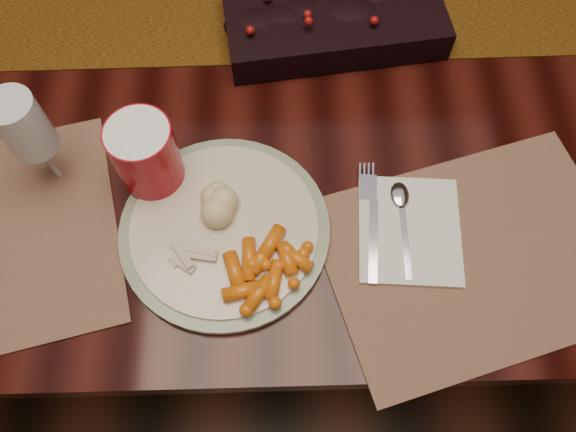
{
  "coord_description": "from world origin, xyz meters",
  "views": [
    {
      "loc": [
        0.02,
        -0.6,
        1.46
      ],
      "look_at": [
        0.03,
        -0.29,
        0.8
      ],
      "focal_mm": 35.0,
      "sensor_mm": 36.0,
      "label": 1
    }
  ],
  "objects_px": {
    "dinner_plate": "(224,229)",
    "mashed_potatoes": "(223,199)",
    "napkin": "(409,230)",
    "wine_glass": "(36,143)",
    "placemat_main": "(476,256)",
    "centerpiece": "(334,15)",
    "baby_carrots": "(260,269)",
    "turkey_shreds": "(191,253)",
    "dining_table": "(271,179)",
    "red_cup": "(147,157)"
  },
  "relations": [
    {
      "from": "placemat_main",
      "to": "centerpiece",
      "type": "bearing_deg",
      "value": 96.94
    },
    {
      "from": "centerpiece",
      "to": "placemat_main",
      "type": "xyz_separation_m",
      "value": [
        0.17,
        -0.41,
        -0.04
      ]
    },
    {
      "from": "placemat_main",
      "to": "wine_glass",
      "type": "xyz_separation_m",
      "value": [
        -0.58,
        0.14,
        0.08
      ]
    },
    {
      "from": "napkin",
      "to": "centerpiece",
      "type": "bearing_deg",
      "value": 107.3
    },
    {
      "from": "dinner_plate",
      "to": "wine_glass",
      "type": "height_order",
      "value": "wine_glass"
    },
    {
      "from": "dinner_plate",
      "to": "mashed_potatoes",
      "type": "distance_m",
      "value": 0.04
    },
    {
      "from": "dinner_plate",
      "to": "wine_glass",
      "type": "distance_m",
      "value": 0.27
    },
    {
      "from": "dining_table",
      "to": "red_cup",
      "type": "xyz_separation_m",
      "value": [
        -0.16,
        -0.21,
        0.44
      ]
    },
    {
      "from": "centerpiece",
      "to": "wine_glass",
      "type": "distance_m",
      "value": 0.49
    },
    {
      "from": "turkey_shreds",
      "to": "dining_table",
      "type": "bearing_deg",
      "value": 73.51
    },
    {
      "from": "turkey_shreds",
      "to": "baby_carrots",
      "type": "bearing_deg",
      "value": -15.79
    },
    {
      "from": "baby_carrots",
      "to": "napkin",
      "type": "distance_m",
      "value": 0.22
    },
    {
      "from": "napkin",
      "to": "placemat_main",
      "type": "bearing_deg",
      "value": -19.77
    },
    {
      "from": "red_cup",
      "to": "wine_glass",
      "type": "distance_m",
      "value": 0.14
    },
    {
      "from": "dining_table",
      "to": "wine_glass",
      "type": "distance_m",
      "value": 0.58
    },
    {
      "from": "dining_table",
      "to": "dinner_plate",
      "type": "bearing_deg",
      "value": -101.05
    },
    {
      "from": "mashed_potatoes",
      "to": "napkin",
      "type": "relative_size",
      "value": 0.52
    },
    {
      "from": "dinner_plate",
      "to": "wine_glass",
      "type": "bearing_deg",
      "value": 158.25
    },
    {
      "from": "dining_table",
      "to": "red_cup",
      "type": "relative_size",
      "value": 14.87
    },
    {
      "from": "placemat_main",
      "to": "mashed_potatoes",
      "type": "relative_size",
      "value": 4.77
    },
    {
      "from": "wine_glass",
      "to": "mashed_potatoes",
      "type": "bearing_deg",
      "value": -15.37
    },
    {
      "from": "dinner_plate",
      "to": "turkey_shreds",
      "type": "height_order",
      "value": "turkey_shreds"
    },
    {
      "from": "dinner_plate",
      "to": "centerpiece",
      "type": "bearing_deg",
      "value": 64.78
    },
    {
      "from": "dining_table",
      "to": "napkin",
      "type": "relative_size",
      "value": 11.15
    },
    {
      "from": "napkin",
      "to": "mashed_potatoes",
      "type": "bearing_deg",
      "value": 176.36
    },
    {
      "from": "napkin",
      "to": "wine_glass",
      "type": "distance_m",
      "value": 0.51
    },
    {
      "from": "centerpiece",
      "to": "napkin",
      "type": "distance_m",
      "value": 0.38
    },
    {
      "from": "turkey_shreds",
      "to": "wine_glass",
      "type": "xyz_separation_m",
      "value": [
        -0.2,
        0.14,
        0.06
      ]
    },
    {
      "from": "placemat_main",
      "to": "baby_carrots",
      "type": "bearing_deg",
      "value": 168.34
    },
    {
      "from": "red_cup",
      "to": "napkin",
      "type": "bearing_deg",
      "value": -14.35
    },
    {
      "from": "centerpiece",
      "to": "placemat_main",
      "type": "height_order",
      "value": "centerpiece"
    },
    {
      "from": "napkin",
      "to": "red_cup",
      "type": "distance_m",
      "value": 0.37
    },
    {
      "from": "centerpiece",
      "to": "wine_glass",
      "type": "relative_size",
      "value": 2.01
    },
    {
      "from": "mashed_potatoes",
      "to": "wine_glass",
      "type": "distance_m",
      "value": 0.26
    },
    {
      "from": "centerpiece",
      "to": "napkin",
      "type": "height_order",
      "value": "centerpiece"
    },
    {
      "from": "mashed_potatoes",
      "to": "wine_glass",
      "type": "relative_size",
      "value": 0.49
    },
    {
      "from": "dining_table",
      "to": "turkey_shreds",
      "type": "relative_size",
      "value": 25.57
    },
    {
      "from": "dinner_plate",
      "to": "turkey_shreds",
      "type": "bearing_deg",
      "value": -135.56
    },
    {
      "from": "centerpiece",
      "to": "wine_glass",
      "type": "bearing_deg",
      "value": -147.4
    },
    {
      "from": "placemat_main",
      "to": "napkin",
      "type": "height_order",
      "value": "napkin"
    },
    {
      "from": "dining_table",
      "to": "placemat_main",
      "type": "xyz_separation_m",
      "value": [
        0.28,
        -0.33,
        0.38
      ]
    },
    {
      "from": "mashed_potatoes",
      "to": "baby_carrots",
      "type": "bearing_deg",
      "value": -62.84
    },
    {
      "from": "turkey_shreds",
      "to": "dinner_plate",
      "type": "bearing_deg",
      "value": 44.44
    },
    {
      "from": "placemat_main",
      "to": "mashed_potatoes",
      "type": "height_order",
      "value": "mashed_potatoes"
    },
    {
      "from": "centerpiece",
      "to": "baby_carrots",
      "type": "relative_size",
      "value": 2.93
    },
    {
      "from": "dinner_plate",
      "to": "mashed_potatoes",
      "type": "bearing_deg",
      "value": 90.37
    },
    {
      "from": "centerpiece",
      "to": "napkin",
      "type": "bearing_deg",
      "value": -77.05
    },
    {
      "from": "baby_carrots",
      "to": "mashed_potatoes",
      "type": "height_order",
      "value": "mashed_potatoes"
    },
    {
      "from": "centerpiece",
      "to": "turkey_shreds",
      "type": "xyz_separation_m",
      "value": [
        -0.21,
        -0.4,
        -0.01
      ]
    },
    {
      "from": "dinner_plate",
      "to": "red_cup",
      "type": "bearing_deg",
      "value": 139.78
    }
  ]
}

